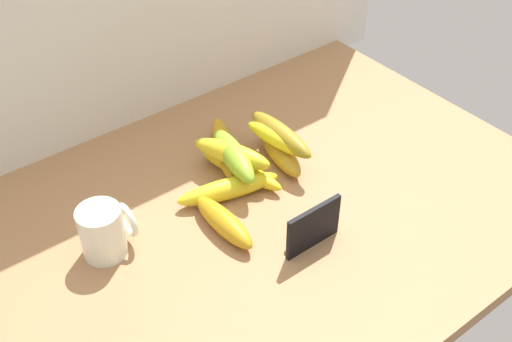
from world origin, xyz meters
TOP-DOWN VIEW (x-y plane):
  - counter_top at (0.00, 0.00)cm, footprint 110.00×76.00cm
  - chalkboard_sign at (2.12, -11.73)cm, footprint 11.00×1.80cm
  - coffee_mug at (-25.81, 8.06)cm, footprint 8.84×7.34cm
  - banana_0 at (12.20, 9.01)cm, footprint 7.78×16.27cm
  - banana_1 at (-7.66, 0.07)cm, footprint 4.22×15.29cm
  - banana_2 at (4.55, 16.83)cm, footprint 12.37×19.84cm
  - banana_3 at (3.30, 9.76)cm, footprint 8.29×18.79cm
  - banana_4 at (-1.91, 6.63)cm, footprint 19.74×8.98cm
  - banana_5 at (11.37, 8.49)cm, footprint 5.96×15.98cm
  - banana_6 at (2.05, 10.95)cm, footprint 10.47×16.03cm
  - banana_7 at (1.95, 10.13)cm, footprint 8.10×16.97cm
  - banana_8 at (12.37, 9.33)cm, footprint 4.30×17.54cm

SIDE VIEW (x-z plane):
  - counter_top at x=0.00cm, z-range 0.00..3.00cm
  - banana_3 at x=3.30cm, z-range 3.00..6.36cm
  - banana_2 at x=4.55cm, z-range 3.00..6.87cm
  - banana_4 at x=-1.91cm, z-range 3.00..6.91cm
  - banana_1 at x=-7.66cm, z-range 3.00..7.06cm
  - banana_0 at x=12.20cm, z-range 3.00..7.22cm
  - chalkboard_sign at x=2.12cm, z-range 2.66..11.06cm
  - coffee_mug at x=-25.81cm, z-range 3.00..12.25cm
  - banana_6 at x=2.05cm, z-range 6.36..10.49cm
  - banana_7 at x=1.95cm, z-range 6.36..10.68cm
  - banana_5 at x=11.37cm, z-range 7.22..10.50cm
  - banana_8 at x=12.37cm, z-range 7.22..11.17cm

